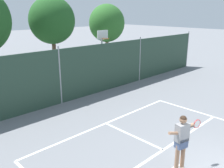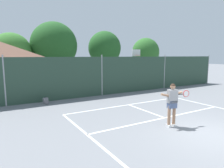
% 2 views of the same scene
% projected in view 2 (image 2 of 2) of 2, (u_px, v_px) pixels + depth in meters
% --- Properties ---
extents(ground_plane, '(120.00, 120.00, 0.00)m').
position_uv_depth(ground_plane, '(212.00, 135.00, 7.64)').
color(ground_plane, slate).
extents(court_markings, '(8.30, 11.10, 0.01)m').
position_uv_depth(court_markings, '(197.00, 130.00, 8.19)').
color(court_markings, white).
rests_on(court_markings, ground).
extents(chainlink_fence, '(26.09, 0.09, 3.06)m').
position_uv_depth(chainlink_fence, '(102.00, 76.00, 15.09)').
color(chainlink_fence, '#284233').
rests_on(chainlink_fence, ground).
extents(basketball_hoop, '(0.90, 0.67, 3.55)m').
position_uv_depth(basketball_hoop, '(136.00, 63.00, 18.29)').
color(basketball_hoop, '#9E9EA3').
rests_on(basketball_hoop, ground).
extents(treeline_backdrop, '(28.21, 4.55, 6.89)m').
position_uv_depth(treeline_backdrop, '(49.00, 47.00, 21.65)').
color(treeline_backdrop, brown).
rests_on(treeline_backdrop, ground).
extents(tennis_player, '(1.43, 0.34, 1.85)m').
position_uv_depth(tennis_player, '(172.00, 101.00, 8.40)').
color(tennis_player, silver).
rests_on(tennis_player, ground).
extents(backpack_grey, '(0.33, 0.32, 0.46)m').
position_uv_depth(backpack_grey, '(46.00, 101.00, 12.48)').
color(backpack_grey, slate).
rests_on(backpack_grey, ground).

